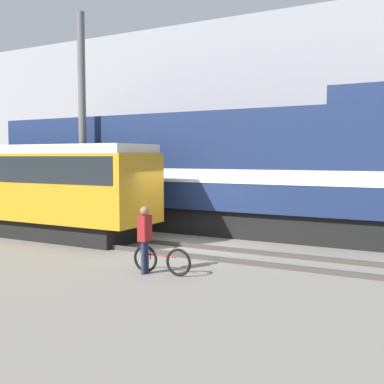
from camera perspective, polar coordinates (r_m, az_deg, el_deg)
name	(u,v)px	position (r m, az deg, el deg)	size (l,w,h in m)	color
ground_plane	(191,247)	(15.96, -0.07, -6.49)	(120.00, 120.00, 0.00)	gray
track_near	(178,249)	(15.19, -1.71, -6.77)	(60.00, 1.50, 0.14)	#47423D
track_far	(233,231)	(18.85, 4.83, -4.63)	(60.00, 1.51, 0.14)	#47423D
building_backdrop	(296,120)	(26.28, 12.25, 8.39)	(43.11, 6.00, 9.84)	#99999E
freight_locomotive	(192,170)	(19.44, 0.03, 2.66)	(17.64, 3.04, 5.22)	black
streetcar	(15,183)	(19.68, -20.20, 0.95)	(11.92, 2.54, 3.38)	black
bicycle	(162,260)	(12.27, -3.62, -8.09)	(1.66, 0.44, 0.76)	black
person	(145,233)	(12.22, -5.62, -4.84)	(0.23, 0.37, 1.72)	#232D4C
utility_pole_left	(82,122)	(20.05, -12.87, 8.07)	(0.30, 0.30, 8.70)	#595959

